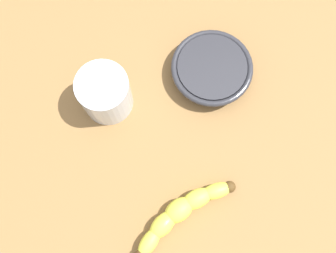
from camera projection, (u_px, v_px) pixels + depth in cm
name	position (u px, v px, depth cm)	size (l,w,h in cm)	color
wooden_tabletop	(160.00, 179.00, 74.38)	(120.00, 120.00, 3.00)	olive
banana	(181.00, 213.00, 69.41)	(20.39, 10.65, 3.91)	#E0E545
smoothie_glass	(105.00, 94.00, 72.22)	(9.59, 9.59, 9.52)	silver
ceramic_bowl	(212.00, 69.00, 75.95)	(15.85, 15.85, 3.75)	#2D2D33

